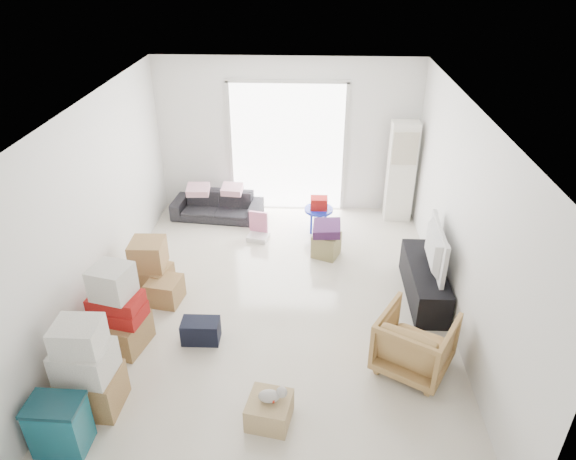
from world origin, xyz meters
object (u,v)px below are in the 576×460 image
(sofa, at_px, (217,202))
(television, at_px, (427,262))
(ottoman, at_px, (326,245))
(wood_crate, at_px, (269,410))
(kids_table, at_px, (319,207))
(storage_bins, at_px, (59,425))
(armchair, at_px, (415,340))
(tv_console, at_px, (424,282))
(ac_tower, at_px, (401,172))

(sofa, bearing_deg, television, -28.41)
(ottoman, height_order, wood_crate, ottoman)
(kids_table, bearing_deg, wood_crate, -97.23)
(storage_bins, bearing_deg, television, 33.88)
(sofa, distance_m, ottoman, 2.23)
(sofa, distance_m, storage_bins, 4.85)
(television, height_order, wood_crate, television)
(armchair, relative_size, storage_bins, 1.34)
(tv_console, bearing_deg, ac_tower, 91.23)
(tv_console, bearing_deg, ottoman, 142.50)
(armchair, xyz_separation_m, ottoman, (-0.95, 2.38, -0.21))
(ac_tower, bearing_deg, kids_table, -159.14)
(armchair, bearing_deg, television, -74.90)
(tv_console, bearing_deg, armchair, -104.92)
(television, relative_size, ottoman, 2.82)
(storage_bins, bearing_deg, wood_crate, 11.74)
(television, bearing_deg, ac_tower, 3.68)
(storage_bins, bearing_deg, kids_table, 60.85)
(tv_console, xyz_separation_m, ottoman, (-1.32, 1.01, -0.06))
(storage_bins, bearing_deg, ottoman, 54.53)
(sofa, bearing_deg, armchair, -45.55)
(armchair, distance_m, ottoman, 2.57)
(sofa, bearing_deg, wood_crate, -68.14)
(sofa, bearing_deg, storage_bins, -92.41)
(storage_bins, height_order, kids_table, kids_table)
(sofa, relative_size, storage_bins, 2.65)
(sofa, bearing_deg, ottoman, -25.92)
(storage_bins, bearing_deg, armchair, 19.42)
(ac_tower, distance_m, wood_crate, 4.97)
(ac_tower, relative_size, wood_crate, 4.12)
(television, distance_m, storage_bins, 4.71)
(kids_table, bearing_deg, ottoman, -81.43)
(sofa, height_order, storage_bins, sofa)
(ottoman, xyz_separation_m, wood_crate, (-0.63, -3.22, -0.04))
(ottoman, bearing_deg, storage_bins, -125.47)
(ac_tower, relative_size, ottoman, 4.71)
(ac_tower, relative_size, storage_bins, 2.97)
(tv_console, xyz_separation_m, storage_bins, (-3.90, -2.62, 0.05))
(television, distance_m, armchair, 1.43)
(kids_table, bearing_deg, television, -51.47)
(sofa, bearing_deg, kids_table, -6.25)
(tv_console, relative_size, ottoman, 3.94)
(tv_console, height_order, sofa, sofa)
(armchair, relative_size, ottoman, 2.13)
(sofa, distance_m, wood_crate, 4.57)
(ac_tower, bearing_deg, storage_bins, -127.88)
(television, height_order, sofa, television)
(armchair, bearing_deg, ottoman, -38.25)
(television, xyz_separation_m, sofa, (-3.21, 2.18, -0.25))
(ottoman, relative_size, kids_table, 0.61)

